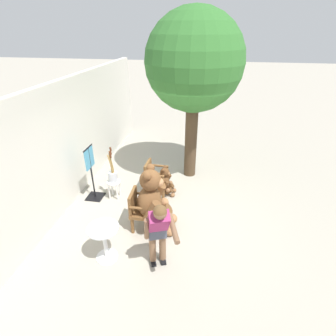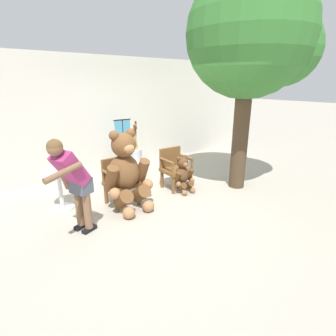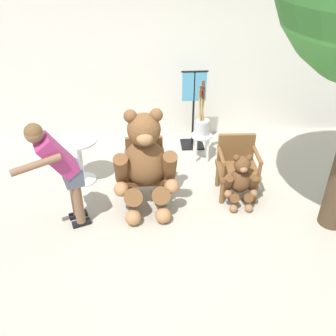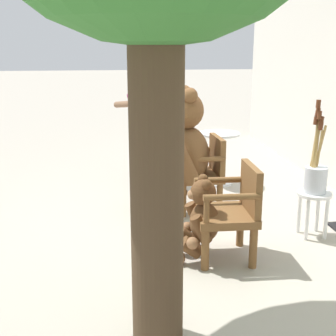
# 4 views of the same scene
# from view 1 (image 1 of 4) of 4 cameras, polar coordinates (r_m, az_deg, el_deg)

# --- Properties ---
(ground_plane) EXTENTS (60.00, 60.00, 0.00)m
(ground_plane) POSITION_cam_1_polar(r_m,az_deg,el_deg) (6.23, -0.29, -8.99)
(ground_plane) COLOR #A8A091
(back_wall) EXTENTS (10.00, 0.16, 2.80)m
(back_wall) POSITION_cam_1_polar(r_m,az_deg,el_deg) (6.33, -22.32, 4.06)
(back_wall) COLOR silver
(back_wall) RESTS_ON ground
(wooden_chair_left) EXTENTS (0.58, 0.54, 0.86)m
(wooden_chair_left) POSITION_cam_1_polar(r_m,az_deg,el_deg) (5.52, -5.84, -8.76)
(wooden_chair_left) COLOR brown
(wooden_chair_left) RESTS_ON ground
(wooden_chair_right) EXTENTS (0.58, 0.54, 0.86)m
(wooden_chair_right) POSITION_cam_1_polar(r_m,az_deg,el_deg) (6.57, -2.94, -1.98)
(wooden_chair_right) COLOR brown
(wooden_chair_right) RESTS_ON ground
(teddy_bear_large) EXTENTS (0.86, 0.82, 1.44)m
(teddy_bear_large) POSITION_cam_1_polar(r_m,az_deg,el_deg) (5.33, -3.25, -6.98)
(teddy_bear_large) COLOR brown
(teddy_bear_large) RESTS_ON ground
(teddy_bear_small) EXTENTS (0.46, 0.44, 0.77)m
(teddy_bear_small) POSITION_cam_1_polar(r_m,az_deg,el_deg) (6.57, -0.51, -2.84)
(teddy_bear_small) COLOR brown
(teddy_bear_small) RESTS_ON ground
(person_visitor) EXTENTS (0.74, 0.66, 1.50)m
(person_visitor) POSITION_cam_1_polar(r_m,az_deg,el_deg) (4.37, -2.13, -12.94)
(person_visitor) COLOR black
(person_visitor) RESTS_ON ground
(white_stool) EXTENTS (0.34, 0.34, 0.46)m
(white_stool) POSITION_cam_1_polar(r_m,az_deg,el_deg) (6.58, -11.67, -3.66)
(white_stool) COLOR white
(white_stool) RESTS_ON ground
(brush_bucket) EXTENTS (0.22, 0.22, 0.92)m
(brush_bucket) POSITION_cam_1_polar(r_m,az_deg,el_deg) (6.42, -11.94, -1.34)
(brush_bucket) COLOR silver
(brush_bucket) RESTS_ON white_stool
(round_side_table) EXTENTS (0.56, 0.56, 0.72)m
(round_side_table) POSITION_cam_1_polar(r_m,az_deg,el_deg) (4.96, -13.66, -14.87)
(round_side_table) COLOR silver
(round_side_table) RESTS_ON ground
(patio_tree) EXTENTS (2.50, 2.38, 4.24)m
(patio_tree) POSITION_cam_1_polar(r_m,az_deg,el_deg) (6.81, 6.37, 21.51)
(patio_tree) COLOR #473523
(patio_tree) RESTS_ON ground
(clothing_display_stand) EXTENTS (0.44, 0.40, 1.36)m
(clothing_display_stand) POSITION_cam_1_polar(r_m,az_deg,el_deg) (6.52, -16.32, -0.87)
(clothing_display_stand) COLOR black
(clothing_display_stand) RESTS_ON ground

